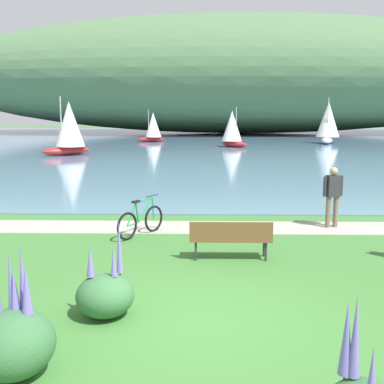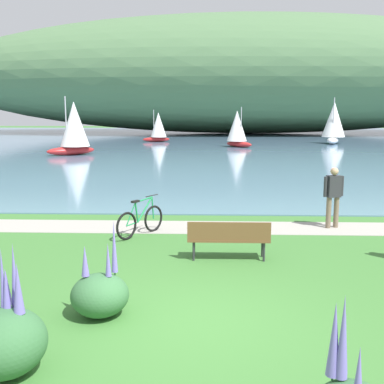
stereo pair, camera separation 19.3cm
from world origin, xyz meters
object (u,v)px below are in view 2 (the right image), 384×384
at_px(park_bench_near_camera, 229,237).
at_px(sailboat_mid_bay, 74,128).
at_px(person_at_shoreline, 333,194).
at_px(sailboat_far_off, 158,127).
at_px(sailboat_toward_hillside, 237,128).
at_px(bicycle_leaning_near_bench, 141,221).
at_px(sailboat_nearest_to_shore, 334,122).

height_order(park_bench_near_camera, sailboat_mid_bay, sailboat_mid_bay).
distance_m(person_at_shoreline, sailboat_far_off, 38.61).
bearing_deg(park_bench_near_camera, sailboat_far_off, 98.28).
height_order(person_at_shoreline, sailboat_mid_bay, sailboat_mid_bay).
xyz_separation_m(sailboat_mid_bay, sailboat_toward_hillside, (12.53, 8.46, -0.33)).
distance_m(person_at_shoreline, sailboat_mid_bay, 25.69).
bearing_deg(sailboat_toward_hillside, sailboat_far_off, 137.74).
relative_size(park_bench_near_camera, sailboat_mid_bay, 0.42).
distance_m(sailboat_mid_bay, sailboat_toward_hillside, 15.12).
xyz_separation_m(sailboat_mid_bay, sailboat_far_off, (4.55, 15.71, -0.42)).
xyz_separation_m(bicycle_leaning_near_bench, sailboat_far_off, (-3.68, 38.57, 1.23)).
xyz_separation_m(park_bench_near_camera, sailboat_toward_hillside, (2.08, 33.31, 1.21)).
xyz_separation_m(sailboat_nearest_to_shore, sailboat_far_off, (-17.89, 2.31, -0.55)).
relative_size(sailboat_nearest_to_shore, sailboat_far_off, 1.34).
relative_size(sailboat_nearest_to_shore, sailboat_mid_bay, 1.06).
bearing_deg(sailboat_nearest_to_shore, sailboat_toward_hillside, -153.47).
distance_m(park_bench_near_camera, sailboat_toward_hillside, 33.40).
xyz_separation_m(park_bench_near_camera, bicycle_leaning_near_bench, (-2.23, 1.99, -0.12)).
xyz_separation_m(bicycle_leaning_near_bench, person_at_shoreline, (5.24, 1.01, 0.58)).
bearing_deg(park_bench_near_camera, bicycle_leaning_near_bench, 138.25).
relative_size(person_at_shoreline, sailboat_nearest_to_shore, 0.38).
relative_size(sailboat_mid_bay, sailboat_toward_hillside, 1.19).
bearing_deg(bicycle_leaning_near_bench, park_bench_near_camera, -41.75).
height_order(bicycle_leaning_near_bench, person_at_shoreline, person_at_shoreline).
bearing_deg(sailboat_mid_bay, bicycle_leaning_near_bench, -70.21).
height_order(person_at_shoreline, sailboat_toward_hillside, sailboat_toward_hillside).
height_order(sailboat_mid_bay, sailboat_toward_hillside, sailboat_mid_bay).
bearing_deg(sailboat_mid_bay, park_bench_near_camera, -67.18).
xyz_separation_m(park_bench_near_camera, sailboat_nearest_to_shore, (11.98, 38.25, 1.66)).
height_order(sailboat_nearest_to_shore, sailboat_far_off, sailboat_nearest_to_shore).
bearing_deg(person_at_shoreline, sailboat_mid_bay, 121.64).
bearing_deg(bicycle_leaning_near_bench, person_at_shoreline, 10.95).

